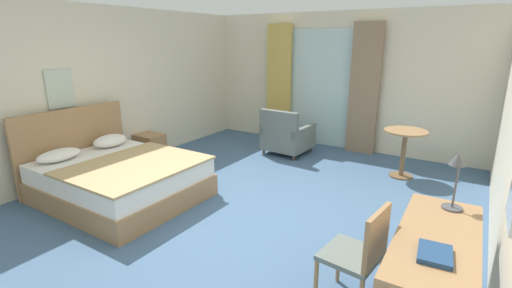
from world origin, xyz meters
TOP-DOWN VIEW (x-y plane):
  - ground at (0.00, 0.00)m, footprint 6.03×7.53m
  - wall_back at (0.00, 3.51)m, footprint 5.63×0.12m
  - wall_left at (-2.76, 0.00)m, footprint 0.12×7.13m
  - balcony_glass_door at (-0.33, 3.43)m, footprint 1.34×0.02m
  - curtain_panel_left at (-1.22, 3.33)m, footprint 0.53×0.10m
  - curtain_panel_right at (0.56, 3.33)m, footprint 0.54×0.10m
  - bed at (-1.59, -0.49)m, footprint 2.05×1.67m
  - nightstand at (-2.46, 0.85)m, footprint 0.46×0.40m
  - writing_desk at (2.29, -0.70)m, footprint 0.57×1.44m
  - desk_chair at (1.79, -0.84)m, footprint 0.46×0.48m
  - desk_lamp at (2.32, -0.12)m, footprint 0.16×0.20m
  - closed_book at (2.30, -0.98)m, footprint 0.23×0.29m
  - armchair_by_window at (-0.58, 2.47)m, footprint 0.81×0.84m
  - round_cafe_table at (1.50, 2.39)m, footprint 0.64×0.64m
  - framed_picture at (-2.68, -0.49)m, footprint 0.03×0.39m

SIDE VIEW (x-z plane):
  - ground at x=0.00m, z-range -0.10..0.00m
  - nightstand at x=-2.46m, z-range 0.00..0.47m
  - bed at x=-1.59m, z-range -0.27..0.86m
  - armchair_by_window at x=-0.58m, z-range -0.10..0.76m
  - desk_chair at x=1.79m, z-range 0.06..0.94m
  - round_cafe_table at x=1.50m, z-range 0.17..0.92m
  - writing_desk at x=2.29m, z-range 0.27..1.00m
  - closed_book at x=2.30m, z-range 0.72..0.76m
  - desk_lamp at x=2.32m, z-range 0.81..1.29m
  - balcony_glass_door at x=-0.33m, z-range 0.00..2.28m
  - curtain_panel_left at x=-1.22m, z-range 0.00..2.39m
  - curtain_panel_right at x=0.56m, z-range 0.00..2.39m
  - wall_back at x=0.00m, z-range 0.00..2.59m
  - wall_left at x=-2.76m, z-range 0.00..2.59m
  - framed_picture at x=-2.68m, z-range 1.13..1.67m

